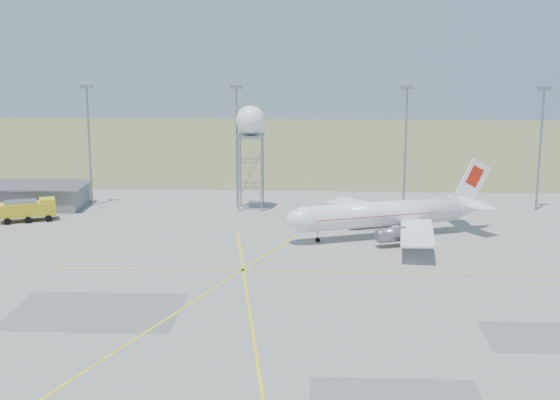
{
  "coord_description": "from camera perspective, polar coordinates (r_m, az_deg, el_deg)",
  "views": [
    {
      "loc": [
        3.4,
        -62.56,
        29.27
      ],
      "look_at": [
        -1.53,
        40.0,
        6.91
      ],
      "focal_mm": 50.0,
      "sensor_mm": 36.0,
      "label": 1
    }
  ],
  "objects": [
    {
      "name": "airliner_main",
      "position": [
        113.57,
        7.78,
        -1.03
      ],
      "size": [
        31.18,
        29.34,
        10.91
      ],
      "rotation": [
        0.0,
        0.0,
        3.49
      ],
      "color": "white",
      "rests_on": "ground"
    },
    {
      "name": "fire_truck",
      "position": [
        128.3,
        -17.88,
        -0.75
      ],
      "size": [
        9.05,
        5.83,
        3.44
      ],
      "rotation": [
        0.0,
        0.0,
        0.38
      ],
      "color": "gold",
      "rests_on": "ground"
    },
    {
      "name": "mast_c",
      "position": [
        130.53,
        9.18,
        4.55
      ],
      "size": [
        2.2,
        0.5,
        20.5
      ],
      "color": "gray",
      "rests_on": "ground"
    },
    {
      "name": "mast_b",
      "position": [
        130.4,
        -3.18,
        4.68
      ],
      "size": [
        2.2,
        0.5,
        20.5
      ],
      "color": "gray",
      "rests_on": "ground"
    },
    {
      "name": "ground",
      "position": [
        69.15,
        -0.33,
        -12.76
      ],
      "size": [
        400.0,
        400.0,
        0.0
      ],
      "primitive_type": "plane",
      "color": "#9C9D98",
      "rests_on": "ground"
    },
    {
      "name": "grass_strip",
      "position": [
        204.69,
        1.78,
        4.06
      ],
      "size": [
        400.0,
        120.0,
        0.03
      ],
      "primitive_type": "cube",
      "color": "#5C6A3A",
      "rests_on": "ground"
    },
    {
      "name": "radar_tower",
      "position": [
        128.85,
        -2.15,
        3.55
      ],
      "size": [
        4.79,
        4.79,
        17.33
      ],
      "color": "gray",
      "rests_on": "ground"
    },
    {
      "name": "mast_a",
      "position": [
        135.27,
        -13.81,
        4.62
      ],
      "size": [
        2.2,
        0.5,
        20.5
      ],
      "color": "gray",
      "rests_on": "ground"
    },
    {
      "name": "mast_d",
      "position": [
        134.77,
        18.54,
        4.31
      ],
      "size": [
        2.2,
        0.5,
        20.5
      ],
      "color": "gray",
      "rests_on": "ground"
    },
    {
      "name": "building_grey",
      "position": [
        138.22,
        -17.8,
        0.3
      ],
      "size": [
        19.0,
        10.0,
        3.9
      ],
      "color": "gray",
      "rests_on": "ground"
    }
  ]
}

